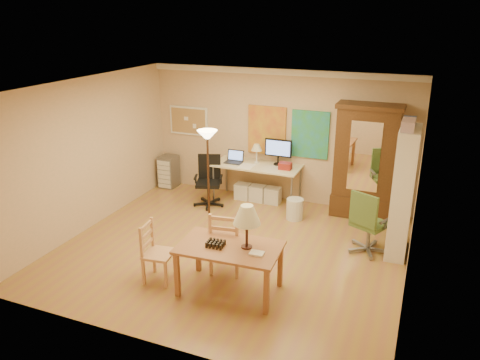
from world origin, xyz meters
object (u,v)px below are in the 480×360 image
at_px(dining_table, 236,238).
at_px(bookshelf, 403,193).
at_px(computer_desk, 259,179).
at_px(armoire, 365,169).
at_px(office_chair_black, 209,192).
at_px(office_chair_green, 367,236).

bearing_deg(dining_table, bookshelf, 45.82).
relative_size(dining_table, computer_desk, 0.82).
bearing_deg(armoire, bookshelf, -59.33).
bearing_deg(dining_table, office_chair_black, 122.36).
xyz_separation_m(dining_table, office_chair_black, (-1.72, 2.71, -0.57)).
bearing_deg(bookshelf, office_chair_green, -156.33).
xyz_separation_m(computer_desk, armoire, (2.08, 0.08, 0.46)).
relative_size(office_chair_black, armoire, 0.47).
relative_size(computer_desk, armoire, 0.81).
distance_m(computer_desk, office_chair_black, 1.07).
bearing_deg(office_chair_green, computer_desk, 149.62).
height_order(dining_table, armoire, armoire).
relative_size(dining_table, office_chair_green, 1.34).
bearing_deg(computer_desk, office_chair_green, -30.38).
xyz_separation_m(office_chair_black, bookshelf, (3.72, -0.64, 0.77)).
height_order(office_chair_black, bookshelf, bookshelf).
relative_size(office_chair_green, armoire, 0.49).
relative_size(computer_desk, office_chair_green, 1.64).
bearing_deg(dining_table, armoire, 69.51).
relative_size(dining_table, armoire, 0.67).
relative_size(office_chair_black, office_chair_green, 0.95).
distance_m(dining_table, bookshelf, 2.89).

